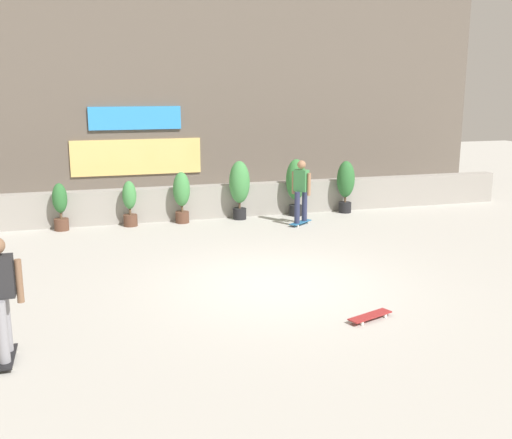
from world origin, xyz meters
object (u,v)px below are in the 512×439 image
(skateboard_near_camera, at_px, (370,316))
(potted_plant_4, at_px, (296,183))
(potted_plant_3, at_px, (239,185))
(potted_plant_2, at_px, (182,194))
(potted_plant_0, at_px, (60,205))
(skater_far_right, at_px, (1,294))
(potted_plant_1, at_px, (130,203))
(potted_plant_5, at_px, (346,183))
(skater_foreground, at_px, (301,189))

(skateboard_near_camera, bearing_deg, potted_plant_4, 78.62)
(potted_plant_3, relative_size, skateboard_near_camera, 1.95)
(potted_plant_2, height_order, potted_plant_4, potted_plant_4)
(potted_plant_0, relative_size, skater_far_right, 0.71)
(potted_plant_0, height_order, skateboard_near_camera, potted_plant_0)
(potted_plant_4, relative_size, skateboard_near_camera, 1.94)
(potted_plant_0, xyz_separation_m, skater_far_right, (-0.53, -7.53, 0.30))
(potted_plant_1, xyz_separation_m, potted_plant_2, (1.36, -0.00, 0.15))
(potted_plant_0, bearing_deg, potted_plant_5, -0.00)
(potted_plant_3, xyz_separation_m, skateboard_near_camera, (0.10, -7.57, -0.88))
(potted_plant_5, bearing_deg, potted_plant_3, 180.00)
(potted_plant_4, bearing_deg, skater_foreground, -103.34)
(potted_plant_1, bearing_deg, potted_plant_4, -0.00)
(potted_plant_4, height_order, skateboard_near_camera, potted_plant_4)
(potted_plant_3, height_order, potted_plant_5, potted_plant_3)
(potted_plant_2, xyz_separation_m, potted_plant_5, (4.72, 0.00, 0.09))
(skater_far_right, relative_size, skateboard_near_camera, 2.07)
(potted_plant_1, xyz_separation_m, potted_plant_3, (2.94, -0.00, 0.32))
(skater_foreground, height_order, skateboard_near_camera, skater_foreground)
(potted_plant_4, bearing_deg, potted_plant_3, 180.00)
(potted_plant_3, height_order, skater_far_right, skater_far_right)
(potted_plant_2, distance_m, potted_plant_4, 3.21)
(potted_plant_3, distance_m, skater_foreground, 1.76)
(potted_plant_0, height_order, potted_plant_5, potted_plant_5)
(potted_plant_1, bearing_deg, potted_plant_5, -0.00)
(potted_plant_1, xyz_separation_m, potted_plant_4, (4.56, -0.00, 0.31))
(potted_plant_3, height_order, skater_foreground, skater_foreground)
(potted_plant_3, relative_size, skater_foreground, 0.94)
(potted_plant_4, xyz_separation_m, skater_far_right, (-6.80, -7.53, 0.01))
(potted_plant_0, height_order, potted_plant_3, potted_plant_3)
(skateboard_near_camera, bearing_deg, skater_foreground, 78.97)
(potted_plant_1, bearing_deg, potted_plant_0, 180.00)
(potted_plant_2, bearing_deg, skater_far_right, -115.48)
(potted_plant_0, bearing_deg, potted_plant_2, -0.00)
(potted_plant_1, distance_m, skater_foreground, 4.45)
(skater_foreground, distance_m, skater_far_right, 9.16)
(potted_plant_2, distance_m, skater_foreground, 3.15)
(potted_plant_5, bearing_deg, skateboard_near_camera, -111.84)
(potted_plant_5, xyz_separation_m, skateboard_near_camera, (-3.03, -7.57, -0.80))
(potted_plant_0, relative_size, potted_plant_3, 0.75)
(potted_plant_2, height_order, skater_foreground, skater_foreground)
(potted_plant_3, distance_m, potted_plant_4, 1.62)
(potted_plant_0, relative_size, potted_plant_4, 0.75)
(potted_plant_2, height_order, skateboard_near_camera, potted_plant_2)
(potted_plant_4, bearing_deg, potted_plant_5, -0.00)
(potted_plant_3, xyz_separation_m, skater_foreground, (1.36, -1.12, 0.00))
(skater_foreground, distance_m, skateboard_near_camera, 6.63)
(potted_plant_1, xyz_separation_m, skateboard_near_camera, (3.04, -7.57, -0.56))
(potted_plant_4, bearing_deg, skater_far_right, -132.05)
(potted_plant_0, xyz_separation_m, skater_foreground, (6.01, -1.12, 0.30))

